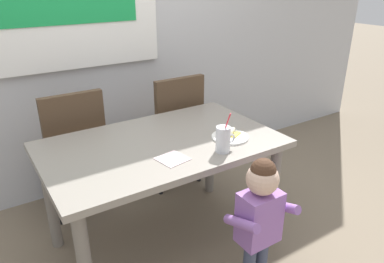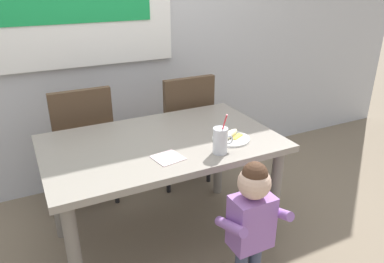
{
  "view_description": "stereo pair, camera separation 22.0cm",
  "coord_description": "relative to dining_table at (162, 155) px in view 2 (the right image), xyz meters",
  "views": [
    {
      "loc": [
        -0.93,
        -1.78,
        1.68
      ],
      "look_at": [
        0.17,
        -0.09,
        0.81
      ],
      "focal_mm": 34.18,
      "sensor_mm": 36.0,
      "label": 1
    },
    {
      "loc": [
        -0.74,
        -1.89,
        1.68
      ],
      "look_at": [
        0.17,
        -0.09,
        0.81
      ],
      "focal_mm": 34.18,
      "sensor_mm": 36.0,
      "label": 2
    }
  ],
  "objects": [
    {
      "name": "ground_plane",
      "position": [
        0.0,
        0.0,
        -0.64
      ],
      "size": [
        24.0,
        24.0,
        0.0
      ],
      "primitive_type": "plane",
      "color": "#7A6B56"
    },
    {
      "name": "snack_plate",
      "position": [
        0.38,
        -0.18,
        0.11
      ],
      "size": [
        0.23,
        0.23,
        0.01
      ],
      "primitive_type": "cylinder",
      "color": "white",
      "rests_on": "dining_table"
    },
    {
      "name": "peeled_banana",
      "position": [
        0.38,
        -0.17,
        0.13
      ],
      "size": [
        0.18,
        0.14,
        0.07
      ],
      "rotation": [
        0.0,
        0.0,
        0.48
      ],
      "color": "#F4EAC6",
      "rests_on": "snack_plate"
    },
    {
      "name": "dining_chair_right",
      "position": [
        0.45,
        0.64,
        -0.1
      ],
      "size": [
        0.44,
        0.45,
        0.96
      ],
      "rotation": [
        0.0,
        0.0,
        3.14
      ],
      "color": "#4C3826",
      "rests_on": "ground"
    },
    {
      "name": "back_wall",
      "position": [
        -0.01,
        1.05,
        0.81
      ],
      "size": [
        6.4,
        0.17,
        2.9
      ],
      "color": "silver",
      "rests_on": "ground"
    },
    {
      "name": "toddler_standing",
      "position": [
        0.24,
        -0.63,
        -0.12
      ],
      "size": [
        0.33,
        0.24,
        0.84
      ],
      "color": "#3F4760",
      "rests_on": "ground"
    },
    {
      "name": "milk_cup",
      "position": [
        0.23,
        -0.31,
        0.17
      ],
      "size": [
        0.13,
        0.09,
        0.25
      ],
      "color": "silver",
      "rests_on": "dining_table"
    },
    {
      "name": "paper_napkin",
      "position": [
        -0.06,
        -0.23,
        0.1
      ],
      "size": [
        0.17,
        0.17,
        0.0
      ],
      "primitive_type": "cube",
      "rotation": [
        0.0,
        0.0,
        0.18
      ],
      "color": "silver",
      "rests_on": "dining_table"
    },
    {
      "name": "dining_chair_left",
      "position": [
        -0.36,
        0.68,
        -0.1
      ],
      "size": [
        0.44,
        0.44,
        0.96
      ],
      "rotation": [
        0.0,
        0.0,
        3.14
      ],
      "color": "#4C3826",
      "rests_on": "ground"
    },
    {
      "name": "dining_table",
      "position": [
        0.0,
        0.0,
        0.0
      ],
      "size": [
        1.41,
        0.87,
        0.75
      ],
      "color": "gray",
      "rests_on": "ground"
    }
  ]
}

